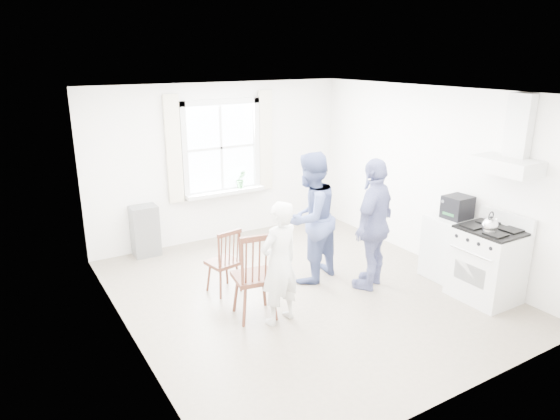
% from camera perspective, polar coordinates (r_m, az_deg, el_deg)
% --- Properties ---
extents(room_shell, '(4.62, 5.12, 2.64)m').
position_cam_1_polar(room_shell, '(6.26, 2.78, 1.39)').
color(room_shell, gray).
rests_on(room_shell, ground).
extents(window_assembly, '(1.88, 0.24, 1.70)m').
position_cam_1_polar(window_assembly, '(8.32, -6.66, 6.45)').
color(window_assembly, white).
rests_on(window_assembly, room_shell).
extents(range_hood, '(0.45, 0.76, 0.94)m').
position_cam_1_polar(range_hood, '(6.64, 24.85, 6.03)').
color(range_hood, silver).
rests_on(range_hood, room_shell).
extents(shelf_unit, '(0.40, 0.30, 0.80)m').
position_cam_1_polar(shelf_unit, '(8.03, -15.16, -2.32)').
color(shelf_unit, slate).
rests_on(shelf_unit, ground).
extents(gas_stove, '(0.68, 0.76, 1.12)m').
position_cam_1_polar(gas_stove, '(6.90, 22.59, -5.65)').
color(gas_stove, silver).
rests_on(gas_stove, ground).
extents(kettle, '(0.19, 0.19, 0.27)m').
position_cam_1_polar(kettle, '(6.55, 22.85, -1.64)').
color(kettle, silver).
rests_on(kettle, gas_stove).
extents(low_cabinet, '(0.50, 0.55, 0.90)m').
position_cam_1_polar(low_cabinet, '(7.35, 18.57, -4.06)').
color(low_cabinet, silver).
rests_on(low_cabinet, ground).
extents(stereo_stack, '(0.35, 0.32, 0.31)m').
position_cam_1_polar(stereo_stack, '(7.13, 19.62, 0.31)').
color(stereo_stack, black).
rests_on(stereo_stack, low_cabinet).
extents(cardboard_box, '(0.30, 0.24, 0.17)m').
position_cam_1_polar(cardboard_box, '(7.13, 19.57, -0.25)').
color(cardboard_box, olive).
rests_on(cardboard_box, low_cabinet).
extents(windsor_chair_a, '(0.44, 0.43, 0.90)m').
position_cam_1_polar(windsor_chair_a, '(6.50, -6.06, -5.13)').
color(windsor_chair_a, '#482217').
rests_on(windsor_chair_a, ground).
extents(windsor_chair_b, '(0.54, 0.53, 1.12)m').
position_cam_1_polar(windsor_chair_b, '(5.78, -2.60, -6.58)').
color(windsor_chair_b, '#482217').
rests_on(windsor_chair_b, ground).
extents(person_left, '(0.64, 0.64, 1.48)m').
position_cam_1_polar(person_left, '(5.73, -0.08, -6.11)').
color(person_left, silver).
rests_on(person_left, ground).
extents(person_mid, '(1.12, 1.12, 1.81)m').
position_cam_1_polar(person_mid, '(6.77, 3.45, -0.91)').
color(person_mid, '#4B588B').
rests_on(person_mid, ground).
extents(person_right, '(1.40, 1.40, 1.77)m').
position_cam_1_polar(person_right, '(6.68, 10.68, -1.60)').
color(person_right, navy).
rests_on(person_right, ground).
extents(potted_plant, '(0.20, 0.20, 0.31)m').
position_cam_1_polar(potted_plant, '(8.46, -4.48, 3.52)').
color(potted_plant, '#327135').
rests_on(potted_plant, window_assembly).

